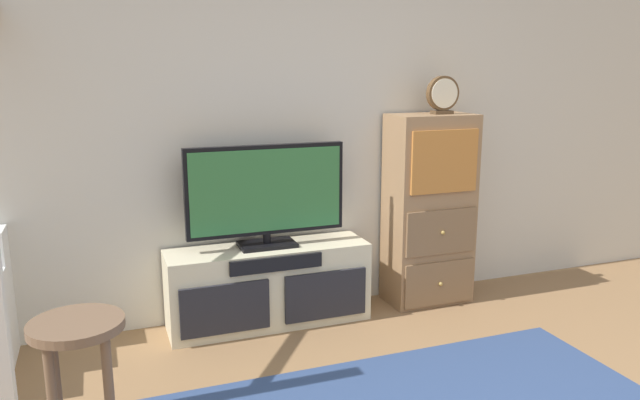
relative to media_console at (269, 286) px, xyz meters
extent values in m
cube|color=beige|center=(0.30, 0.27, 1.09)|extent=(6.40, 0.12, 2.70)
cube|color=beige|center=(0.00, 0.01, 0.00)|extent=(1.30, 0.36, 0.52)
cube|color=#232328|center=(-0.32, -0.18, -0.04)|extent=(0.54, 0.02, 0.31)
cube|color=#232328|center=(0.32, -0.18, -0.04)|extent=(0.54, 0.02, 0.31)
cube|color=black|center=(0.00, -0.18, 0.21)|extent=(0.58, 0.02, 0.09)
cube|color=black|center=(0.00, 0.03, 0.27)|extent=(0.36, 0.22, 0.02)
cylinder|color=black|center=(0.00, 0.03, 0.31)|extent=(0.05, 0.05, 0.06)
cube|color=black|center=(0.00, 0.03, 0.63)|extent=(1.02, 0.05, 0.57)
cube|color=#2D6B38|center=(0.00, 0.00, 0.63)|extent=(0.97, 0.01, 0.52)
cube|color=#93704C|center=(1.17, 0.02, 0.41)|extent=(0.58, 0.34, 1.33)
cube|color=brown|center=(1.17, -0.16, -0.08)|extent=(0.53, 0.02, 0.31)
sphere|color=olive|center=(1.17, -0.18, -0.08)|extent=(0.03, 0.03, 0.03)
cube|color=brown|center=(1.17, -0.16, 0.29)|extent=(0.53, 0.02, 0.31)
sphere|color=olive|center=(1.17, -0.18, 0.29)|extent=(0.03, 0.03, 0.03)
cube|color=#BC7533|center=(1.17, -0.16, 0.77)|extent=(0.49, 0.02, 0.42)
cube|color=#4C3823|center=(1.23, 0.00, 1.08)|extent=(0.14, 0.08, 0.02)
cylinder|color=brown|center=(1.23, 0.00, 1.21)|extent=(0.23, 0.04, 0.23)
cylinder|color=beige|center=(1.23, -0.03, 1.21)|extent=(0.20, 0.01, 0.20)
cylinder|color=brown|center=(-1.10, -1.38, 0.47)|extent=(0.34, 0.34, 0.03)
camera|label=1|loc=(-0.98, -3.60, 1.39)|focal=34.09mm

